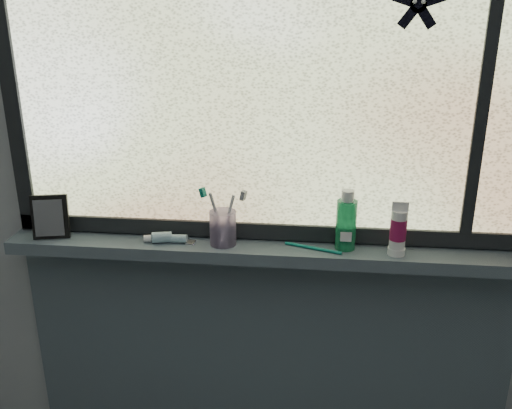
{
  "coord_description": "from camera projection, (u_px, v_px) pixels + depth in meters",
  "views": [
    {
      "loc": [
        0.15,
        -0.36,
        1.75
      ],
      "look_at": [
        -0.01,
        1.05,
        1.22
      ],
      "focal_mm": 40.0,
      "sensor_mm": 36.0,
      "label": 1
    }
  ],
  "objects": [
    {
      "name": "toothpaste_tube",
      "position": [
        168.0,
        238.0,
        1.76
      ],
      "size": [
        0.2,
        0.07,
        0.03
      ],
      "primitive_type": null,
      "rotation": [
        0.0,
        0.0,
        0.16
      ],
      "color": "white",
      "rests_on": "windowsill"
    },
    {
      "name": "toothbrush_cup",
      "position": [
        223.0,
        228.0,
        1.74
      ],
      "size": [
        0.11,
        0.11,
        0.11
      ],
      "primitive_type": "cylinder",
      "rotation": [
        0.0,
        0.0,
        -0.37
      ],
      "color": "#C1A7DD",
      "rests_on": "windowsill"
    },
    {
      "name": "cream_tube",
      "position": [
        398.0,
        227.0,
        1.66
      ],
      "size": [
        0.05,
        0.05,
        0.12
      ],
      "primitive_type": "cylinder",
      "rotation": [
        0.0,
        0.0,
        0.17
      ],
      "color": "silver",
      "rests_on": "windowsill"
    },
    {
      "name": "frame_left",
      "position": [
        9.0,
        71.0,
        1.7
      ],
      "size": [
        0.05,
        0.03,
        1.1
      ],
      "primitive_type": "cube",
      "color": "black",
      "rests_on": "wall_back"
    },
    {
      "name": "window_pane",
      "position": [
        268.0,
        75.0,
        1.62
      ],
      "size": [
        1.5,
        0.01,
        1.0
      ],
      "primitive_type": "cube",
      "color": "silver",
      "rests_on": "wall_back"
    },
    {
      "name": "frame_bottom",
      "position": [
        266.0,
        230.0,
        1.79
      ],
      "size": [
        1.6,
        0.03,
        0.05
      ],
      "primitive_type": "cube",
      "color": "black",
      "rests_on": "windowsill"
    },
    {
      "name": "sill_apron",
      "position": [
        266.0,
        377.0,
        1.99
      ],
      "size": [
        1.62,
        0.02,
        0.98
      ],
      "primitive_type": "cube",
      "color": "#485760",
      "rests_on": "floor"
    },
    {
      "name": "toothbrush_lying",
      "position": [
        313.0,
        247.0,
        1.72
      ],
      "size": [
        0.22,
        0.09,
        0.01
      ],
      "primitive_type": null,
      "rotation": [
        0.0,
        0.0,
        -0.32
      ],
      "color": "#0D7664",
      "rests_on": "windowsill"
    },
    {
      "name": "wall_back",
      "position": [
        268.0,
        167.0,
        1.74
      ],
      "size": [
        3.0,
        0.01,
        2.5
      ],
      "primitive_type": "cube",
      "color": "#9EA3A8",
      "rests_on": "ground"
    },
    {
      "name": "frame_mullion",
      "position": [
        486.0,
        78.0,
        1.56
      ],
      "size": [
        0.03,
        0.03,
        1.0
      ],
      "primitive_type": "cube",
      "color": "black",
      "rests_on": "wall_back"
    },
    {
      "name": "vanity_mirror",
      "position": [
        50.0,
        217.0,
        1.78
      ],
      "size": [
        0.12,
        0.08,
        0.14
      ],
      "primitive_type": "cube",
      "rotation": [
        0.0,
        0.0,
        0.23
      ],
      "color": "black",
      "rests_on": "windowsill"
    },
    {
      "name": "starfish_sticker",
      "position": [
        418.0,
        4.0,
        1.5
      ],
      "size": [
        0.15,
        0.02,
        0.15
      ],
      "primitive_type": null,
      "color": "black",
      "rests_on": "window_pane"
    },
    {
      "name": "windowsill",
      "position": [
        265.0,
        251.0,
        1.76
      ],
      "size": [
        1.62,
        0.14,
        0.04
      ],
      "primitive_type": "cube",
      "color": "#485760",
      "rests_on": "wall_back"
    },
    {
      "name": "mouthwash_bottle",
      "position": [
        346.0,
        220.0,
        1.7
      ],
      "size": [
        0.07,
        0.07,
        0.15
      ],
      "primitive_type": "cylinder",
      "rotation": [
        0.0,
        0.0,
        -0.21
      ],
      "color": "#1C9155",
      "rests_on": "windowsill"
    }
  ]
}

